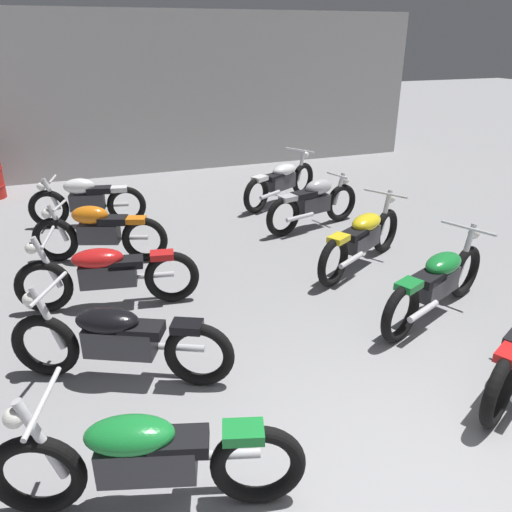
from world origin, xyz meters
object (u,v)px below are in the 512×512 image
motorcycle_left_row_3 (98,232)px  motorcycle_left_row_4 (87,200)px  motorcycle_right_row_1 (437,281)px  motorcycle_left_row_1 (119,339)px  motorcycle_right_row_4 (281,181)px  motorcycle_left_row_0 (145,457)px  motorcycle_right_row_3 (314,202)px  motorcycle_left_row_2 (107,273)px  motorcycle_right_row_2 (362,237)px

motorcycle_left_row_3 → motorcycle_left_row_4: same height
motorcycle_right_row_1 → motorcycle_left_row_1: bearing=179.1°
motorcycle_left_row_4 → motorcycle_right_row_4: motorcycle_right_row_4 is taller
motorcycle_left_row_3 → motorcycle_left_row_0: bearing=-90.8°
motorcycle_left_row_1 → motorcycle_left_row_4: size_ratio=1.02×
motorcycle_left_row_1 → motorcycle_right_row_1: (3.60, -0.06, 0.00)m
motorcycle_right_row_4 → motorcycle_left_row_0: bearing=-120.7°
motorcycle_left_row_0 → motorcycle_right_row_3: 5.90m
motorcycle_left_row_2 → motorcycle_right_row_1: bearing=-24.0°
motorcycle_right_row_3 → motorcycle_right_row_4: (0.04, 1.49, -0.01)m
motorcycle_left_row_4 → motorcycle_right_row_4: bearing=-0.0°
motorcycle_left_row_3 → motorcycle_right_row_1: (3.54, -3.04, -0.01)m
motorcycle_left_row_3 → motorcycle_right_row_3: same height
motorcycle_left_row_0 → motorcycle_left_row_2: bearing=89.2°
motorcycle_right_row_1 → motorcycle_right_row_2: 1.51m
motorcycle_right_row_2 → motorcycle_left_row_2: bearing=178.9°
motorcycle_right_row_3 → motorcycle_left_row_0: bearing=-127.8°
motorcycle_left_row_3 → motorcycle_right_row_4: size_ratio=0.97×
motorcycle_right_row_3 → motorcycle_left_row_1: bearing=-139.1°
motorcycle_left_row_0 → motorcycle_right_row_4: same height
motorcycle_right_row_4 → motorcycle_left_row_2: bearing=-139.4°
motorcycle_left_row_4 → motorcycle_right_row_1: bearing=-52.4°
motorcycle_left_row_2 → motorcycle_right_row_2: bearing=-1.1°
motorcycle_right_row_4 → motorcycle_right_row_3: bearing=-91.4°
motorcycle_left_row_1 → motorcycle_right_row_1: bearing=-0.9°
motorcycle_left_row_2 → motorcycle_right_row_3: size_ratio=1.11×
motorcycle_left_row_0 → motorcycle_right_row_2: 4.63m
motorcycle_left_row_3 → motorcycle_right_row_2: size_ratio=0.97×
motorcycle_right_row_2 → motorcycle_left_row_0: bearing=-139.7°
motorcycle_left_row_1 → motorcycle_left_row_2: size_ratio=0.93×
motorcycle_right_row_1 → motorcycle_right_row_3: motorcycle_right_row_1 is taller
motorcycle_left_row_0 → motorcycle_left_row_1: size_ratio=1.06×
motorcycle_left_row_4 → motorcycle_right_row_3: 3.90m
motorcycle_left_row_1 → motorcycle_left_row_2: (0.04, 1.52, 0.00)m
motorcycle_left_row_2 → motorcycle_right_row_3: bearing=24.2°
motorcycle_left_row_2 → motorcycle_right_row_2: same height
motorcycle_left_row_2 → motorcycle_left_row_3: motorcycle_left_row_2 is taller
motorcycle_left_row_0 → motorcycle_left_row_3: (0.07, 4.52, 0.01)m
motorcycle_left_row_0 → motorcycle_right_row_2: (3.53, 2.99, 0.00)m
motorcycle_left_row_0 → motorcycle_left_row_2: (0.05, 3.06, 0.00)m
motorcycle_left_row_2 → motorcycle_right_row_1: size_ratio=1.06×
motorcycle_right_row_2 → motorcycle_right_row_3: 1.67m
motorcycle_left_row_0 → motorcycle_left_row_4: bearing=89.9°
motorcycle_left_row_4 → motorcycle_right_row_4: 3.64m
motorcycle_left_row_1 → motorcycle_right_row_3: size_ratio=1.03×
motorcycle_left_row_2 → motorcycle_right_row_2: size_ratio=1.11×
motorcycle_right_row_1 → motorcycle_right_row_2: size_ratio=1.05×
motorcycle_left_row_2 → motorcycle_right_row_3: 3.91m
motorcycle_left_row_1 → motorcycle_left_row_3: 2.98m
motorcycle_left_row_2 → motorcycle_right_row_1: (3.56, -1.58, 0.00)m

